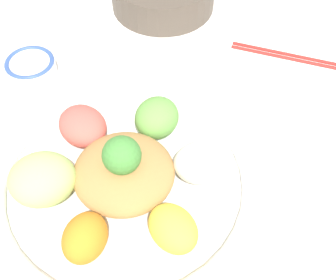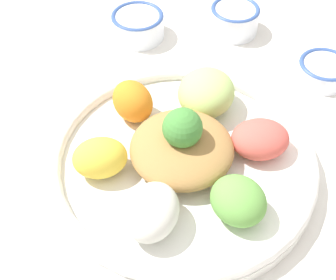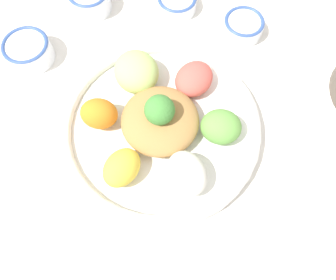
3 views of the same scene
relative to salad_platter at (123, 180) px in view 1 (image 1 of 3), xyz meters
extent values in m
plane|color=white|center=(-0.02, -0.01, -0.03)|extent=(2.40, 2.40, 0.00)
cylinder|color=white|center=(0.00, 0.00, -0.02)|extent=(0.35, 0.35, 0.02)
torus|color=white|center=(0.00, 0.00, 0.00)|extent=(0.35, 0.35, 0.02)
ellipsoid|color=white|center=(0.07, 0.08, 0.02)|extent=(0.10, 0.10, 0.05)
ellipsoid|color=#6BAD4C|center=(-0.03, 0.10, 0.02)|extent=(0.08, 0.08, 0.05)
ellipsoid|color=#E55B51|center=(-0.10, 0.03, 0.01)|extent=(0.09, 0.08, 0.04)
ellipsoid|color=#B7DB7A|center=(-0.07, -0.07, 0.02)|extent=(0.12, 0.12, 0.06)
ellipsoid|color=orange|center=(0.03, -0.10, 0.02)|extent=(0.07, 0.07, 0.06)
ellipsoid|color=yellow|center=(0.10, -0.02, 0.02)|extent=(0.08, 0.07, 0.05)
ellipsoid|color=#AD7F47|center=(0.00, 0.00, 0.02)|extent=(0.13, 0.13, 0.05)
sphere|color=#478E3D|center=(0.00, 0.00, 0.05)|extent=(0.05, 0.05, 0.05)
cylinder|color=white|center=(-0.27, 0.07, -0.01)|extent=(0.08, 0.08, 0.03)
torus|color=#38569E|center=(-0.27, 0.07, 0.01)|extent=(0.08, 0.08, 0.01)
cylinder|color=#DBB251|center=(-0.27, 0.07, 0.00)|extent=(0.07, 0.07, 0.00)
cylinder|color=red|center=(0.06, 0.39, -0.02)|extent=(0.23, 0.09, 0.01)
cylinder|color=red|center=(0.06, 0.38, -0.02)|extent=(0.23, 0.09, 0.01)
camera|label=1|loc=(0.26, -0.23, 0.51)|focal=50.00mm
camera|label=2|loc=(0.17, 0.34, 0.47)|focal=50.00mm
camera|label=3|loc=(0.22, 0.10, 0.51)|focal=35.00mm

